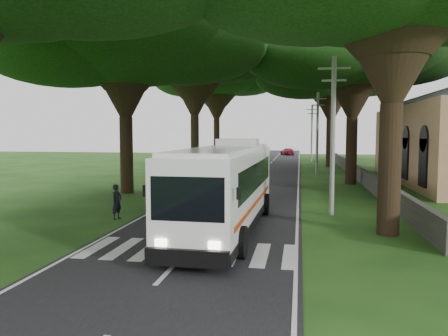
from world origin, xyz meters
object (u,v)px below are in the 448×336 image
pole_mid (317,133)px  pedestrian (117,202)px  pole_near (333,133)px  distant_car_c (287,152)px  distant_car_b (264,154)px  coach_bus (227,186)px  pole_far (312,133)px  distant_car_a (248,158)px

pole_mid → pedestrian: bearing=-114.3°
pole_near → pedestrian: (-10.35, -2.91, -3.33)m
pole_near → pole_mid: 20.00m
distant_car_c → distant_car_b: bearing=50.5°
distant_car_c → coach_bus: bearing=70.8°
pole_far → coach_bus: size_ratio=0.65×
distant_car_c → pole_mid: bearing=77.2°
pole_near → distant_car_a: 37.00m
distant_car_b → distant_car_c: 10.21m
pole_near → pole_far: 40.00m
distant_car_b → pole_far: bearing=-66.2°
pole_near → pedestrian: pole_near is taller
pole_far → pole_near: bearing=-90.0°
pole_far → distant_car_b: 12.52m
distant_car_b → pedestrian: bearing=-108.1°
pole_far → pedestrian: bearing=-103.6°
pole_near → distant_car_c: 59.13m
distant_car_b → pedestrian: size_ratio=2.29×
distant_car_b → distant_car_c: bearing=54.0°
distant_car_a → distant_car_c: distant_car_a is taller
pole_far → coach_bus: 44.64m
pole_far → distant_car_a: pole_far is taller
coach_bus → distant_car_a: size_ratio=2.91×
pole_near → pole_mid: same height
pole_near → distant_car_b: size_ratio=2.04×
distant_car_a → coach_bus: bearing=100.1°
distant_car_a → distant_car_b: bearing=-89.4°
pole_near → coach_bus: 6.78m
pole_mid → pole_far: bearing=90.0°
coach_bus → distant_car_b: coach_bus is taller
pole_near → pole_mid: (0.00, 20.00, 0.00)m
pole_mid → distant_car_c: size_ratio=1.86×
distant_car_a → distant_car_b: size_ratio=1.07×
distant_car_a → distant_car_b: (0.97, 13.53, -0.07)m
pole_mid → coach_bus: pole_mid is taller
pole_mid → distant_car_c: 39.25m
pole_mid → distant_car_b: (-7.53, 29.37, -3.50)m
pole_far → distant_car_a: 10.07m
distant_car_c → pole_far: bearing=83.1°
pole_far → coach_bus: (-4.70, -44.34, -2.24)m
distant_car_b → pedestrian: 52.36m
pole_far → coach_bus: pole_far is taller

